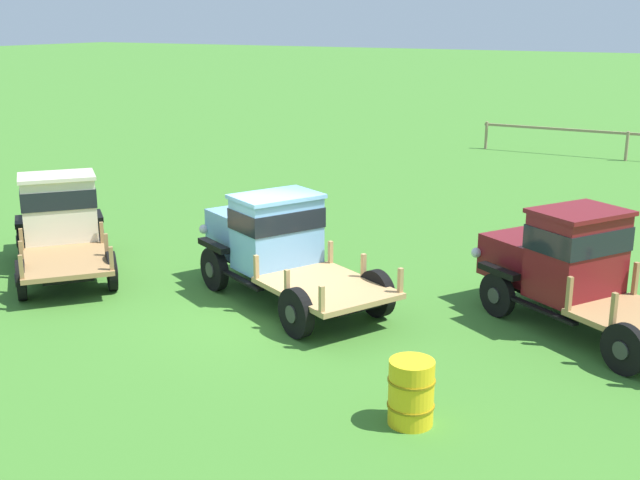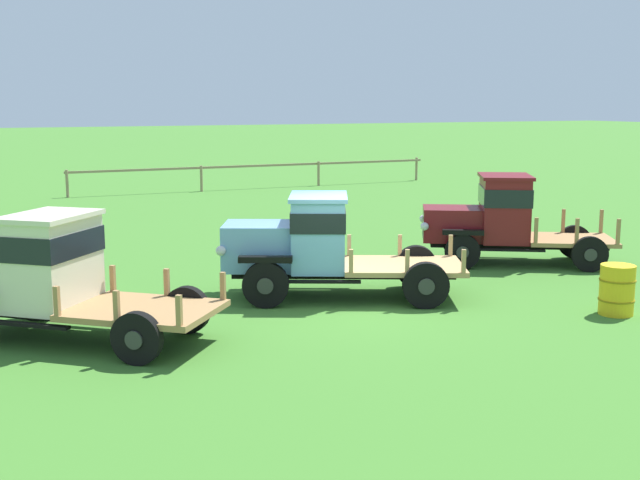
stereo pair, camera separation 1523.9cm
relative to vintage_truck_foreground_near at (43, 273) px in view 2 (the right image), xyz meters
The scene contains 6 objects.
ground_plane 5.76m from the vintage_truck_foreground_near, ahead, with size 240.00×240.00×0.00m, color #3D7528.
paddock_fence 23.97m from the vintage_truck_foreground_near, 60.44° to the left, with size 17.42×0.56×1.16m.
vintage_truck_foreground_near is the anchor object (origin of this frame).
vintage_truck_second_in_line 5.34m from the vintage_truck_foreground_near, ahead, with size 5.13×3.68×2.10m.
vintage_truck_midrow_center 11.04m from the vintage_truck_foreground_near, 10.12° to the left, with size 4.81×3.76×2.19m.
oil_drum_beside_row 10.34m from the vintage_truck_foreground_near, 16.85° to the right, with size 0.67×0.67×0.95m.
Camera 2 is at (-7.02, -13.68, 3.94)m, focal length 45.00 mm.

